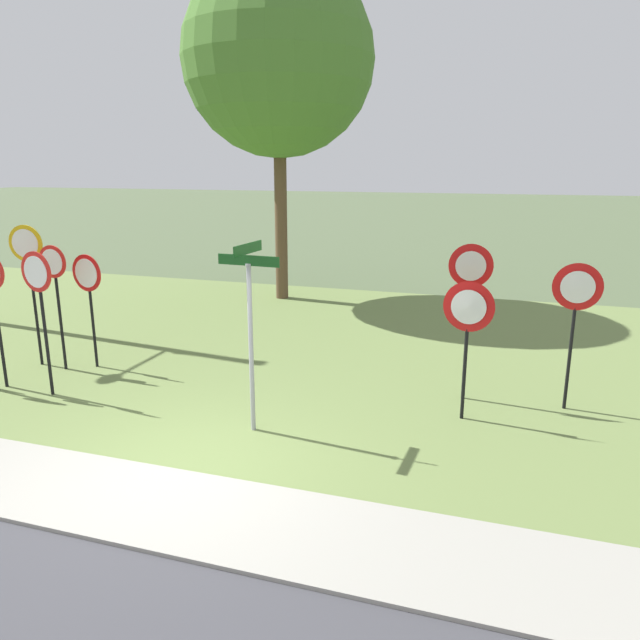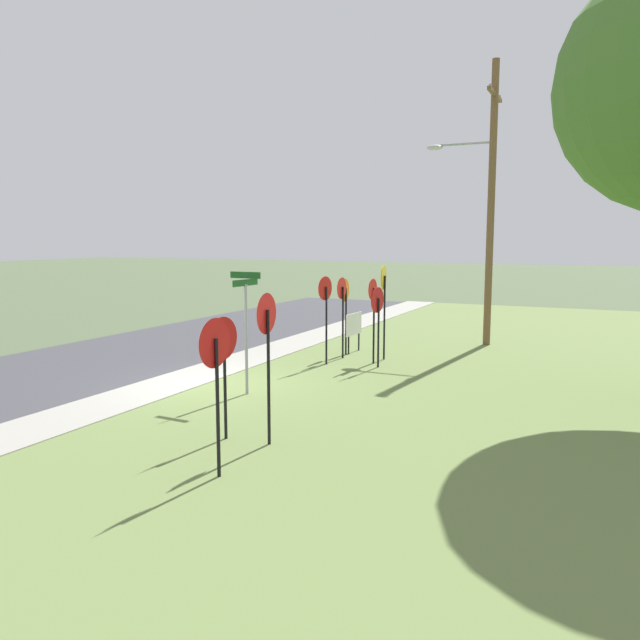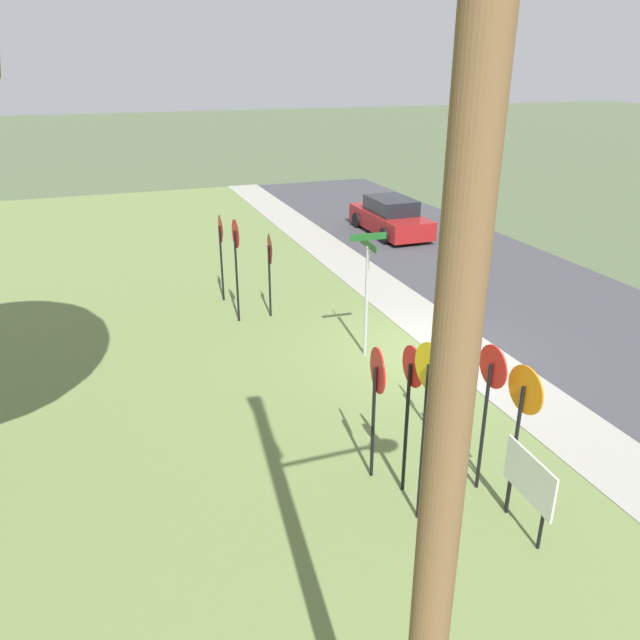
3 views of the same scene
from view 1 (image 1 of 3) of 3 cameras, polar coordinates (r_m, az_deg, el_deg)
ground_plane at (r=8.32m, az=-13.26°, el=-14.05°), size 160.00×160.00×0.00m
sidewalk_strip at (r=7.73m, az=-16.42°, el=-16.41°), size 44.00×1.60×0.06m
grass_median at (r=13.39m, az=-0.07°, el=-2.37°), size 44.00×12.00×0.04m
stop_sign_near_right at (r=12.35m, az=-23.98°, el=3.32°), size 0.62×0.10×2.44m
stop_sign_far_left at (r=12.29m, az=-21.27°, el=3.00°), size 0.71×0.13×2.25m
stop_sign_far_center at (r=12.81m, az=-26.07°, el=4.75°), size 0.70×0.13×2.79m
stop_sign_far_right at (r=11.01m, az=-25.25°, el=2.35°), size 0.68×0.13×2.52m
yield_sign_near_left at (r=9.29m, az=13.94°, el=0.13°), size 0.78×0.13×2.21m
yield_sign_near_right at (r=10.19m, az=23.26°, el=1.60°), size 0.75×0.11×2.43m
yield_sign_far_left at (r=10.06m, az=14.11°, el=3.27°), size 0.72×0.11×2.67m
street_name_post at (r=8.69m, az=-6.69°, el=-0.16°), size 0.96×0.82×2.83m
oak_tree_left at (r=17.82m, az=-4.00°, el=23.60°), size 5.29×5.29×9.34m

